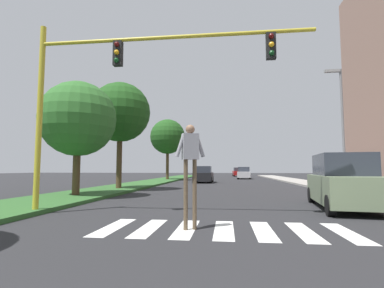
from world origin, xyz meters
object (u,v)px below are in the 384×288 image
sedan_midblock (204,175)px  sedan_far_horizon (238,172)px  tree_far (120,112)px  pedestrian_performer (190,159)px  street_lamp_right (341,117)px  suv_crossing (344,183)px  tree_distant (168,137)px  tree_mid (78,119)px  traffic_light_gantry (116,76)px  sedan_distant (244,173)px

sedan_midblock → sedan_far_horizon: sedan_midblock is taller
tree_far → pedestrian_performer: (6.25, -11.67, -3.57)m
street_lamp_right → suv_crossing: street_lamp_right is taller
tree_distant → street_lamp_right: bearing=-48.9°
tree_mid → sedan_far_horizon: bearing=76.8°
tree_mid → sedan_midblock: bearing=72.7°
tree_distant → sedan_midblock: 8.35m
tree_mid → traffic_light_gantry: traffic_light_gantry is taller
tree_far → traffic_light_gantry: (3.66, -9.94, -0.87)m
tree_distant → sedan_distant: size_ratio=1.65×
sedan_midblock → sedan_distant: bearing=67.4°
tree_distant → suv_crossing: (11.44, -23.88, -4.46)m
tree_distant → sedan_far_horizon: size_ratio=1.77×
tree_far → sedan_distant: size_ratio=1.58×
sedan_midblock → suv_crossing: bearing=-70.8°
traffic_light_gantry → sedan_far_horizon: (5.63, 46.12, -3.59)m
tree_distant → suv_crossing: 26.85m
tree_far → suv_crossing: (11.33, -7.48, -4.30)m
tree_distant → sedan_distant: 12.59m
pedestrian_performer → sedan_midblock: size_ratio=0.56×
tree_distant → sedan_distant: bearing=34.3°
tree_far → traffic_light_gantry: size_ratio=0.81×
sedan_distant → tree_distant: bearing=-145.7°
tree_distant → street_lamp_right: (14.28, -16.40, -0.79)m
pedestrian_performer → sedan_far_horizon: 47.96m
suv_crossing → sedan_distant: suv_crossing is taller
sedan_midblock → sedan_distant: (4.82, 11.59, -0.00)m
tree_far → street_lamp_right: street_lamp_right is taller
traffic_light_gantry → sedan_distant: bearing=79.8°
sedan_far_horizon → sedan_distant: bearing=-88.8°
traffic_light_gantry → suv_crossing: (7.66, 2.45, -3.43)m
tree_far → sedan_midblock: bearing=67.4°
sedan_distant → sedan_far_horizon: sedan_distant is taller
tree_mid → sedan_midblock: size_ratio=1.28×
pedestrian_performer → traffic_light_gantry: bearing=146.2°
tree_mid → suv_crossing: size_ratio=1.19×
suv_crossing → traffic_light_gantry: bearing=-162.2°
traffic_light_gantry → sedan_midblock: 21.68m
street_lamp_right → pedestrian_performer: bearing=-124.1°
tree_distant → street_lamp_right: 21.76m
suv_crossing → sedan_midblock: size_ratio=1.08×
traffic_light_gantry → street_lamp_right: (10.51, 9.94, 0.24)m
tree_mid → suv_crossing: bearing=-12.5°
street_lamp_right → sedan_far_horizon: size_ratio=1.79×
suv_crossing → sedan_midblock: 20.01m
tree_distant → pedestrian_performer: size_ratio=2.98×
tree_far → sedan_midblock: 13.14m
sedan_midblock → traffic_light_gantry: bearing=-92.9°
sedan_midblock → sedan_distant: 12.55m
tree_mid → suv_crossing: (11.66, -2.59, -3.01)m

